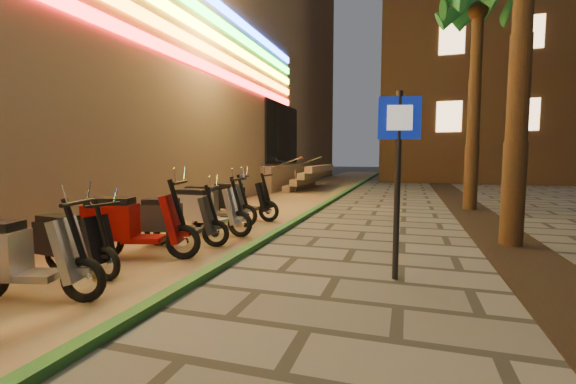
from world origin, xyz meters
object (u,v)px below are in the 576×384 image
(scooter_9, at_px, (129,225))
(pedestrian_sign, at_px, (398,159))
(scooter_12, at_px, (212,204))
(scooter_7, at_px, (14,257))
(scooter_8, at_px, (70,242))
(scooter_11, at_px, (204,209))
(scooter_13, at_px, (238,200))
(scooter_10, at_px, (174,220))

(scooter_9, bearing_deg, pedestrian_sign, -12.38)
(pedestrian_sign, xyz_separation_m, scooter_12, (-4.29, 2.80, -1.09))
(pedestrian_sign, distance_m, scooter_9, 4.28)
(scooter_9, bearing_deg, scooter_12, 77.32)
(scooter_7, bearing_deg, pedestrian_sign, 12.92)
(scooter_8, height_order, scooter_11, scooter_11)
(scooter_11, xyz_separation_m, scooter_13, (-0.07, 1.88, -0.01))
(pedestrian_sign, bearing_deg, scooter_8, -177.67)
(scooter_9, relative_size, scooter_12, 1.04)
(scooter_8, distance_m, scooter_12, 3.93)
(scooter_11, bearing_deg, scooter_12, 112.79)
(scooter_9, height_order, scooter_13, scooter_9)
(scooter_11, bearing_deg, scooter_8, -94.38)
(scooter_12, xyz_separation_m, scooter_13, (0.24, 0.98, -0.00))
(scooter_10, distance_m, scooter_11, 1.13)
(scooter_12, bearing_deg, scooter_9, -95.28)
(scooter_9, xyz_separation_m, scooter_12, (-0.15, 3.03, -0.03))
(scooter_7, relative_size, scooter_10, 1.04)
(scooter_8, xyz_separation_m, scooter_13, (0.35, 4.91, 0.07))
(scooter_10, relative_size, scooter_11, 0.92)
(scooter_7, bearing_deg, scooter_13, 74.88)
(scooter_8, bearing_deg, scooter_7, -68.09)
(scooter_10, bearing_deg, scooter_9, -112.15)
(scooter_8, bearing_deg, pedestrian_sign, 22.20)
(pedestrian_sign, height_order, scooter_12, pedestrian_sign)
(pedestrian_sign, height_order, scooter_7, pedestrian_sign)
(scooter_8, bearing_deg, scooter_11, 89.97)
(scooter_12, bearing_deg, scooter_7, -96.38)
(scooter_7, distance_m, scooter_11, 4.03)
(scooter_7, relative_size, scooter_13, 0.98)
(scooter_10, bearing_deg, scooter_12, 87.29)
(scooter_9, xyz_separation_m, scooter_11, (0.17, 2.13, -0.02))
(scooter_8, bearing_deg, scooter_9, 82.21)
(scooter_11, bearing_deg, scooter_9, -91.00)
(scooter_8, distance_m, scooter_11, 3.06)
(scooter_7, height_order, scooter_13, scooter_13)
(scooter_7, distance_m, scooter_10, 2.90)
(pedestrian_sign, xyz_separation_m, scooter_7, (-4.14, -2.12, -1.10))
(scooter_12, height_order, scooter_13, scooter_12)
(pedestrian_sign, relative_size, scooter_11, 1.42)
(scooter_10, bearing_deg, scooter_8, -114.73)
(scooter_8, relative_size, scooter_10, 0.94)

